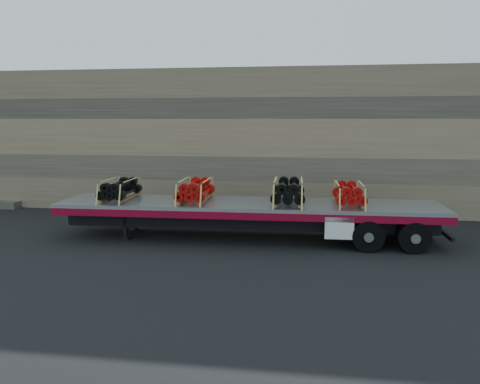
{
  "coord_description": "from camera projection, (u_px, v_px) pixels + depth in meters",
  "views": [
    {
      "loc": [
        2.52,
        -17.14,
        4.6
      ],
      "look_at": [
        -0.18,
        0.85,
        1.75
      ],
      "focal_mm": 35.0,
      "sensor_mm": 36.0,
      "label": 1
    }
  ],
  "objects": [
    {
      "name": "bundle_midrear",
      "position": [
        288.0,
        192.0,
        17.63
      ],
      "size": [
        1.28,
        2.45,
        0.86
      ],
      "primitive_type": null,
      "rotation": [
        0.0,
        0.0,
        0.03
      ],
      "color": "black",
      "rests_on": "trailer"
    },
    {
      "name": "ground",
      "position": [
        241.0,
        241.0,
        17.83
      ],
      "size": [
        120.0,
        120.0,
        0.0
      ],
      "primitive_type": "plane",
      "color": "black",
      "rests_on": "ground"
    },
    {
      "name": "bundle_rear",
      "position": [
        349.0,
        194.0,
        17.37
      ],
      "size": [
        1.13,
        2.17,
        0.76
      ],
      "primitive_type": null,
      "rotation": [
        0.0,
        0.0,
        0.03
      ],
      "color": "#AA0B09",
      "rests_on": "trailer"
    },
    {
      "name": "bundle_midfront",
      "position": [
        195.0,
        191.0,
        18.06
      ],
      "size": [
        1.19,
        2.29,
        0.8
      ],
      "primitive_type": null,
      "rotation": [
        0.0,
        0.0,
        0.03
      ],
      "color": "#AA0B09",
      "rests_on": "trailer"
    },
    {
      "name": "trailer",
      "position": [
        248.0,
        221.0,
        17.99
      ],
      "size": [
        14.56,
        3.19,
        1.45
      ],
      "primitive_type": null,
      "rotation": [
        0.0,
        0.0,
        0.03
      ],
      "color": "#A0A2A7",
      "rests_on": "ground"
    },
    {
      "name": "rock_wall",
      "position": [
        260.0,
        141.0,
        23.64
      ],
      "size": [
        44.0,
        3.0,
        7.0
      ],
      "primitive_type": "cube",
      "color": "#7A6B54",
      "rests_on": "ground"
    },
    {
      "name": "bundle_front",
      "position": [
        120.0,
        190.0,
        18.42
      ],
      "size": [
        1.13,
        2.17,
        0.76
      ],
      "primitive_type": null,
      "rotation": [
        0.0,
        0.0,
        0.03
      ],
      "color": "black",
      "rests_on": "trailer"
    }
  ]
}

